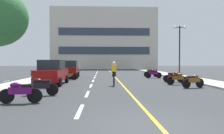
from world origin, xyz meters
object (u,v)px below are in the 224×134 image
street_lamp_mid (180,40)px  motorcycle_1 (41,86)px  parked_car_mid (69,69)px  parked_car_near (52,72)px  cyclist_rider (114,73)px  motorcycle_5 (68,75)px  motorcycle_3 (177,78)px  motorcycle_4 (174,77)px  motorcycle_6 (154,74)px  motorcycle_2 (193,81)px  motorcycle_0 (20,92)px  motorcycle_7 (151,73)px

street_lamp_mid → motorcycle_1: size_ratio=3.23×
street_lamp_mid → parked_car_mid: bearing=-179.6°
parked_car_near → cyclist_rider: size_ratio=2.39×
cyclist_rider → motorcycle_5: bearing=127.7°
parked_car_near → motorcycle_3: parked_car_near is taller
motorcycle_4 → motorcycle_5: same height
street_lamp_mid → motorcycle_6: (-3.11, -1.15, -3.63)m
motorcycle_2 → motorcycle_6: bearing=93.4°
motorcycle_0 → parked_car_mid: bearing=90.5°
motorcycle_2 → motorcycle_7: same height
street_lamp_mid → parked_car_mid: size_ratio=1.29×
motorcycle_3 → motorcycle_5: bearing=151.8°
motorcycle_1 → motorcycle_2: 9.32m
motorcycle_0 → motorcycle_2: (9.16, 4.86, 0.00)m
motorcycle_3 → cyclist_rider: cyclist_rider is taller
motorcycle_3 → parked_car_mid: bearing=139.5°
parked_car_near → motorcycle_0: parked_car_near is taller
motorcycle_2 → motorcycle_7: size_ratio=0.96×
parked_car_near → parked_car_mid: size_ratio=0.99×
motorcycle_3 → motorcycle_6: same height
motorcycle_1 → parked_car_near: bearing=96.9°
motorcycle_4 → street_lamp_mid: bearing=66.4°
motorcycle_7 → motorcycle_2: bearing=-88.2°
motorcycle_5 → motorcycle_7: same height
motorcycle_0 → motorcycle_1: bearing=82.9°
motorcycle_2 → cyclist_rider: 5.30m
street_lamp_mid → motorcycle_6: size_ratio=3.23×
street_lamp_mid → parked_car_mid: street_lamp_mid is taller
motorcycle_0 → cyclist_rider: (4.14, 6.50, 0.41)m
street_lamp_mid → parked_car_near: (-12.15, -7.23, -3.18)m
street_lamp_mid → motorcycle_0: street_lamp_mid is taller
motorcycle_0 → motorcycle_4: same height
motorcycle_5 → street_lamp_mid: bearing=15.0°
motorcycle_5 → cyclist_rider: bearing=-52.3°
motorcycle_7 → motorcycle_6: bearing=-95.3°
street_lamp_mid → cyclist_rider: 11.65m
motorcycle_3 → motorcycle_6: size_ratio=1.00×
motorcycle_1 → motorcycle_5: (-0.08, 9.52, 0.00)m
motorcycle_1 → motorcycle_4: same height
motorcycle_1 → motorcycle_2: (8.90, 2.77, 0.00)m
parked_car_mid → motorcycle_6: size_ratio=2.51×
parked_car_mid → motorcycle_2: 13.49m
motorcycle_4 → motorcycle_5: size_ratio=0.97×
motorcycle_5 → motorcycle_6: 8.69m
street_lamp_mid → motorcycle_2: 10.81m
motorcycle_1 → motorcycle_6: 14.21m
parked_car_near → cyclist_rider: bearing=-12.1°
motorcycle_0 → motorcycle_5: 11.61m
motorcycle_0 → motorcycle_5: same height
motorcycle_5 → motorcycle_4: bearing=-17.1°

